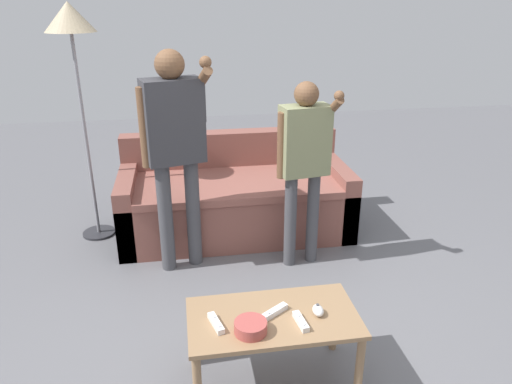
{
  "coord_description": "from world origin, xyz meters",
  "views": [
    {
      "loc": [
        -0.49,
        -2.29,
        1.97
      ],
      "look_at": [
        -0.06,
        0.35,
        0.87
      ],
      "focal_mm": 33.62,
      "sensor_mm": 36.0,
      "label": 1
    }
  ],
  "objects_px": {
    "coffee_table": "(273,326)",
    "snack_bowl": "(251,327)",
    "couch": "(235,198)",
    "game_remote_wand_spare": "(216,323)",
    "game_remote_wand_far": "(275,311)",
    "game_remote_nunchuk": "(318,310)",
    "player_right": "(304,154)",
    "floor_lamp": "(71,33)",
    "player_left": "(175,138)",
    "game_remote_wand_near": "(301,321)"
  },
  "relations": [
    {
      "from": "player_left",
      "to": "game_remote_nunchuk",
      "type": "bearing_deg",
      "value": -62.85
    },
    {
      "from": "game_remote_nunchuk",
      "to": "floor_lamp",
      "type": "distance_m",
      "value": 2.75
    },
    {
      "from": "snack_bowl",
      "to": "player_right",
      "type": "relative_size",
      "value": 0.11
    },
    {
      "from": "floor_lamp",
      "to": "couch",
      "type": "bearing_deg",
      "value": -3.4
    },
    {
      "from": "game_remote_nunchuk",
      "to": "player_right",
      "type": "distance_m",
      "value": 1.34
    },
    {
      "from": "floor_lamp",
      "to": "game_remote_wand_far",
      "type": "bearing_deg",
      "value": -58.64
    },
    {
      "from": "couch",
      "to": "game_remote_nunchuk",
      "type": "bearing_deg",
      "value": -83.98
    },
    {
      "from": "player_left",
      "to": "game_remote_wand_near",
      "type": "height_order",
      "value": "player_left"
    },
    {
      "from": "couch",
      "to": "game_remote_wand_near",
      "type": "distance_m",
      "value": 2.0
    },
    {
      "from": "player_right",
      "to": "coffee_table",
      "type": "bearing_deg",
      "value": -110.86
    },
    {
      "from": "game_remote_nunchuk",
      "to": "game_remote_wand_spare",
      "type": "relative_size",
      "value": 0.54
    },
    {
      "from": "floor_lamp",
      "to": "player_left",
      "type": "relative_size",
      "value": 1.17
    },
    {
      "from": "player_left",
      "to": "game_remote_wand_near",
      "type": "xyz_separation_m",
      "value": [
        0.58,
        -1.41,
        -0.59
      ]
    },
    {
      "from": "snack_bowl",
      "to": "player_right",
      "type": "height_order",
      "value": "player_right"
    },
    {
      "from": "couch",
      "to": "snack_bowl",
      "type": "height_order",
      "value": "couch"
    },
    {
      "from": "couch",
      "to": "game_remote_wand_spare",
      "type": "bearing_deg",
      "value": -99.59
    },
    {
      "from": "game_remote_wand_near",
      "to": "couch",
      "type": "bearing_deg",
      "value": 92.74
    },
    {
      "from": "game_remote_wand_spare",
      "to": "game_remote_wand_far",
      "type": "bearing_deg",
      "value": 8.47
    },
    {
      "from": "game_remote_nunchuk",
      "to": "player_left",
      "type": "distance_m",
      "value": 1.62
    },
    {
      "from": "game_remote_wand_spare",
      "to": "game_remote_wand_near",
      "type": "bearing_deg",
      "value": -7.45
    },
    {
      "from": "game_remote_nunchuk",
      "to": "game_remote_wand_far",
      "type": "xyz_separation_m",
      "value": [
        -0.22,
        0.04,
        -0.01
      ]
    },
    {
      "from": "player_left",
      "to": "game_remote_wand_spare",
      "type": "bearing_deg",
      "value": -83.27
    },
    {
      "from": "coffee_table",
      "to": "game_remote_nunchuk",
      "type": "xyz_separation_m",
      "value": [
        0.23,
        -0.02,
        0.09
      ]
    },
    {
      "from": "game_remote_nunchuk",
      "to": "game_remote_wand_spare",
      "type": "height_order",
      "value": "game_remote_nunchuk"
    },
    {
      "from": "snack_bowl",
      "to": "player_right",
      "type": "bearing_deg",
      "value": 65.71
    },
    {
      "from": "game_remote_wand_near",
      "to": "game_remote_wand_far",
      "type": "distance_m",
      "value": 0.15
    },
    {
      "from": "couch",
      "to": "coffee_table",
      "type": "relative_size",
      "value": 2.22
    },
    {
      "from": "snack_bowl",
      "to": "player_left",
      "type": "height_order",
      "value": "player_left"
    },
    {
      "from": "game_remote_wand_near",
      "to": "game_remote_wand_spare",
      "type": "relative_size",
      "value": 0.93
    },
    {
      "from": "snack_bowl",
      "to": "player_left",
      "type": "relative_size",
      "value": 0.1
    },
    {
      "from": "couch",
      "to": "game_remote_wand_spare",
      "type": "relative_size",
      "value": 12.07
    },
    {
      "from": "game_remote_wand_far",
      "to": "floor_lamp",
      "type": "bearing_deg",
      "value": 121.36
    },
    {
      "from": "player_left",
      "to": "game_remote_wand_spare",
      "type": "distance_m",
      "value": 1.48
    },
    {
      "from": "game_remote_wand_near",
      "to": "player_right",
      "type": "bearing_deg",
      "value": 75.35
    },
    {
      "from": "coffee_table",
      "to": "snack_bowl",
      "type": "distance_m",
      "value": 0.2
    },
    {
      "from": "floor_lamp",
      "to": "game_remote_wand_near",
      "type": "bearing_deg",
      "value": -57.63
    },
    {
      "from": "couch",
      "to": "game_remote_wand_near",
      "type": "xyz_separation_m",
      "value": [
        0.1,
        -1.99,
        0.16
      ]
    },
    {
      "from": "game_remote_wand_far",
      "to": "game_remote_nunchuk",
      "type": "bearing_deg",
      "value": -9.97
    },
    {
      "from": "snack_bowl",
      "to": "player_left",
      "type": "distance_m",
      "value": 1.57
    },
    {
      "from": "player_right",
      "to": "game_remote_wand_spare",
      "type": "xyz_separation_m",
      "value": [
        -0.77,
        -1.26,
        -0.45
      ]
    },
    {
      "from": "coffee_table",
      "to": "game_remote_wand_far",
      "type": "bearing_deg",
      "value": 52.39
    },
    {
      "from": "coffee_table",
      "to": "game_remote_nunchuk",
      "type": "height_order",
      "value": "game_remote_nunchuk"
    },
    {
      "from": "coffee_table",
      "to": "snack_bowl",
      "type": "relative_size",
      "value": 5.43
    },
    {
      "from": "couch",
      "to": "player_left",
      "type": "relative_size",
      "value": 1.2
    },
    {
      "from": "game_remote_nunchuk",
      "to": "player_left",
      "type": "height_order",
      "value": "player_left"
    },
    {
      "from": "player_right",
      "to": "floor_lamp",
      "type": "bearing_deg",
      "value": 155.48
    },
    {
      "from": "coffee_table",
      "to": "floor_lamp",
      "type": "bearing_deg",
      "value": 120.91
    },
    {
      "from": "game_remote_wand_near",
      "to": "game_remote_wand_far",
      "type": "relative_size",
      "value": 1.0
    },
    {
      "from": "player_right",
      "to": "game_remote_wand_far",
      "type": "height_order",
      "value": "player_right"
    },
    {
      "from": "player_right",
      "to": "game_remote_wand_far",
      "type": "bearing_deg",
      "value": -110.61
    }
  ]
}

